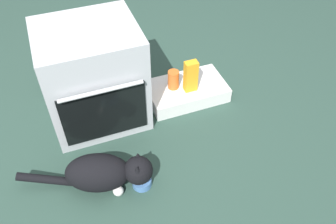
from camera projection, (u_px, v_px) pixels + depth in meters
name	position (u px, v px, depth m)	size (l,w,h in m)	color
ground	(127.00, 162.00, 2.21)	(8.00, 8.00, 0.00)	#284238
oven	(94.00, 77.00, 2.26)	(0.61, 0.58, 0.69)	#B7BABF
pantry_cabinet	(186.00, 91.00, 2.60)	(0.57, 0.34, 0.11)	white
food_bowl	(142.00, 181.00, 2.07)	(0.12, 0.12, 0.08)	#4C7AB7
cat	(105.00, 172.00, 2.00)	(0.76, 0.35, 0.24)	black
juice_carton	(191.00, 76.00, 2.44)	(0.09, 0.06, 0.24)	orange
sauce_jar	(173.00, 80.00, 2.50)	(0.08, 0.08, 0.14)	#D16023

